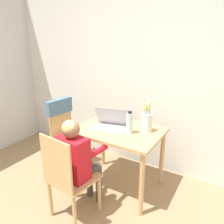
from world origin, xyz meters
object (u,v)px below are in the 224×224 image
at_px(person_seated, 77,157).
at_px(laptop, 111,123).
at_px(chair_spare, 64,121).
at_px(flower_vase, 146,122).
at_px(water_bottle, 129,123).
at_px(chair_occupied, 68,178).

bearing_deg(person_seated, laptop, -87.12).
distance_m(chair_spare, person_seated, 1.03).
distance_m(chair_spare, flower_vase, 1.23).
relative_size(person_seated, water_bottle, 4.09).
xyz_separation_m(chair_spare, flower_vase, (1.20, -0.00, 0.24)).
bearing_deg(laptop, water_bottle, -19.47).
distance_m(laptop, flower_vase, 0.40).
height_order(person_seated, laptop, person_seated).
relative_size(chair_spare, flower_vase, 2.71).
height_order(chair_occupied, person_seated, person_seated).
bearing_deg(flower_vase, water_bottle, -135.92).
relative_size(chair_spare, person_seated, 0.90).
xyz_separation_m(chair_occupied, chair_spare, (-0.77, 0.79, 0.15)).
bearing_deg(flower_vase, chair_occupied, -118.82).
relative_size(chair_occupied, person_seated, 0.89).
xyz_separation_m(laptop, flower_vase, (0.39, 0.10, 0.06)).
bearing_deg(chair_spare, chair_occupied, -129.14).
height_order(chair_occupied, chair_spare, chair_spare).
distance_m(flower_vase, water_bottle, 0.19).
xyz_separation_m(person_seated, water_bottle, (0.28, 0.53, 0.23)).
xyz_separation_m(laptop, water_bottle, (0.25, -0.03, 0.06)).
relative_size(laptop, flower_vase, 1.24).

